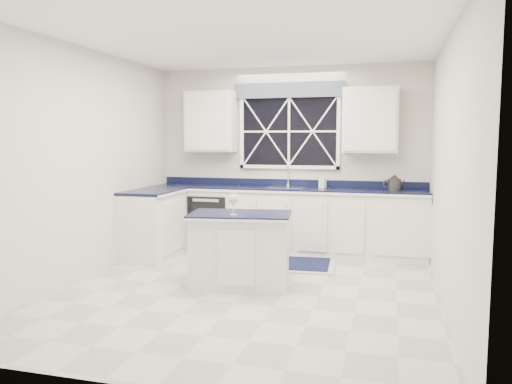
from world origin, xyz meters
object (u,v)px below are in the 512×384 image
(wine_glass, at_px, (233,199))
(soap_bottle, at_px, (323,181))
(island, at_px, (240,249))
(faucet, at_px, (288,176))
(dishwasher, at_px, (214,221))
(kettle, at_px, (394,183))

(wine_glass, xyz_separation_m, soap_bottle, (0.69, 2.06, 0.05))
(island, xyz_separation_m, wine_glass, (-0.03, -0.14, 0.58))
(faucet, xyz_separation_m, wine_glass, (-0.16, -2.15, -0.11))
(dishwasher, relative_size, faucet, 2.72)
(faucet, distance_m, kettle, 1.52)
(island, bearing_deg, faucet, 77.87)
(soap_bottle, bearing_deg, faucet, 170.04)
(wine_glass, bearing_deg, kettle, 50.39)
(dishwasher, bearing_deg, wine_glass, -64.36)
(dishwasher, distance_m, wine_glass, 2.25)
(kettle, relative_size, wine_glass, 1.23)
(island, distance_m, wine_glass, 0.60)
(dishwasher, xyz_separation_m, island, (0.97, -1.81, 0.00))
(dishwasher, bearing_deg, island, -61.75)
(faucet, bearing_deg, dishwasher, -169.98)
(island, bearing_deg, wine_glass, -112.10)
(dishwasher, height_order, island, island)
(dishwasher, relative_size, island, 0.69)
(dishwasher, xyz_separation_m, faucet, (1.10, 0.19, 0.69))
(dishwasher, relative_size, wine_glass, 3.37)
(island, distance_m, soap_bottle, 2.12)
(faucet, relative_size, soap_bottle, 1.53)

